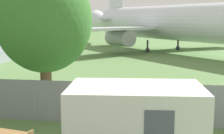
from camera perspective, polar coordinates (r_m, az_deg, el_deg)
name	(u,v)px	position (r m, az deg, el deg)	size (l,w,h in m)	color
perimeter_fence	(92,103)	(13.45, -3.76, -6.51)	(56.07, 0.07, 1.83)	gray
airplane	(169,23)	(42.44, 10.38, 7.92)	(28.51, 32.77, 13.05)	silver
portable_cabin	(135,122)	(10.27, 4.32, -9.91)	(4.47, 2.88, 2.35)	silver
tree_left_of_cabin	(44,20)	(15.06, -12.31, 8.33)	(4.51, 4.51, 6.89)	brown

